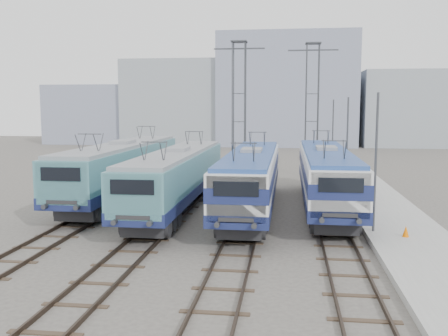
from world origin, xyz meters
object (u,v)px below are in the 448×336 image
Objects in this scene: mast_mid at (347,146)px; mast_rear at (333,137)px; catenary_tower_west at (239,103)px; locomotive_far_right at (326,172)px; catenary_tower_east at (312,103)px; mast_front at (376,166)px; safety_cone at (406,231)px; locomotive_center_right at (251,175)px; locomotive_far_left at (122,166)px; locomotive_center_left at (177,174)px.

mast_rear is at bearing 90.00° from mast_mid.
catenary_tower_west is 1.71× the size of mast_rear.
catenary_tower_east is at bearing 90.93° from locomotive_far_right.
mast_mid is (0.00, 12.00, 0.00)m from mast_front.
mast_front is 3.36m from safety_cone.
safety_cone is at bearing -67.01° from locomotive_far_right.
mast_front and mast_mid have the same top height.
mast_front is at bearing 144.54° from safety_cone.
locomotive_far_right is (4.50, 1.52, 0.03)m from locomotive_center_right.
locomotive_far_left is at bearing -133.19° from catenary_tower_east.
locomotive_far_left is at bearing 145.88° from locomotive_center_left.
locomotive_far_right is 2.59× the size of mast_front.
mast_rear is (6.35, 18.99, 1.21)m from locomotive_center_right.
mast_rear is at bearing 93.03° from safety_cone.
catenary_tower_west is 9.99m from mast_rear.
mast_mid reaches higher than locomotive_far_left.
catenary_tower_west reaches higher than mast_front.
mast_front is at bearing -27.19° from locomotive_far_left.
locomotive_far_right is 1.51× the size of catenary_tower_west.
mast_mid is 1.00× the size of mast_rear.
locomotive_center_right is 8.18m from mast_front.
mast_rear is 13.45× the size of safety_cone.
mast_front is at bearing -90.00° from mast_rear.
locomotive_far_left is at bearing -119.12° from catenary_tower_west.
mast_mid reaches higher than locomotive_center_right.
mast_mid is at bearing -90.00° from mast_rear.
catenary_tower_west is 23.95m from safety_cone.
locomotive_center_right is 15.77m from catenary_tower_west.
safety_cone is (1.32, -12.94, -2.94)m from mast_mid.
locomotive_center_right is 4.75m from locomotive_far_right.
mast_mid is 13.33m from safety_cone.
locomotive_center_left is at bearing -169.33° from locomotive_far_right.
mast_front is (15.35, -7.88, 1.16)m from locomotive_far_left.
locomotive_center_right is 1.49× the size of catenary_tower_east.
catenary_tower_west is 22.00m from mast_front.
safety_cone is (9.92, -20.94, -6.08)m from catenary_tower_west.
locomotive_far_left is 1.04× the size of locomotive_far_right.
locomotive_center_right is at bearing -104.04° from catenary_tower_east.
mast_mid is at bearing 90.00° from mast_front.
locomotive_center_left is 11.95m from mast_front.
locomotive_center_left is 9.16m from locomotive_far_right.
locomotive_center_right is 2.56× the size of mast_front.
mast_rear is (0.00, 12.00, 0.00)m from mast_mid.
catenary_tower_east reaches higher than mast_mid.
mast_rear is at bearing 46.39° from locomotive_far_left.
safety_cone is at bearing -81.52° from catenary_tower_east.
locomotive_center_right is 2.56× the size of mast_rear.
locomotive_center_right is (4.50, 0.17, 0.05)m from locomotive_center_left.
locomotive_center_left is 1.50× the size of catenary_tower_west.
locomotive_far_right is 1.51× the size of catenary_tower_east.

